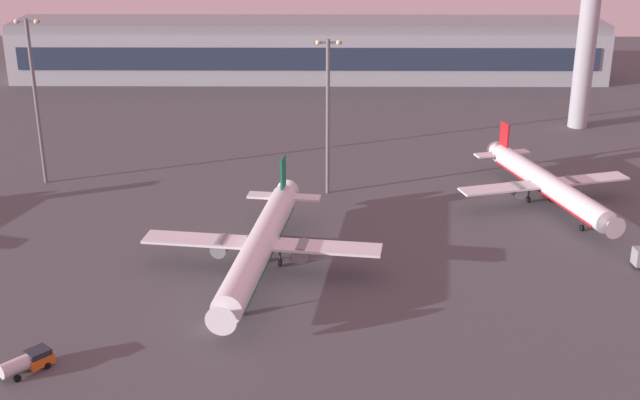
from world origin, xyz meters
name	(u,v)px	position (x,y,z in m)	size (l,w,h in m)	color
ground_plane	(214,328)	(0.00, 0.00, 0.00)	(416.00, 416.00, 0.00)	#4C4C51
terminal_building	(309,49)	(9.60, 143.20, 8.09)	(165.67, 22.40, 16.40)	#9EA3AD
control_tower	(590,8)	(73.12, 93.75, 27.24)	(8.00, 8.00, 47.75)	#A8A8B2
airplane_mid_apron	(260,244)	(4.99, 16.75, 4.46)	(35.86, 45.92, 11.79)	white
airplane_taxiway_distant	(547,184)	(53.67, 43.98, 4.01)	(31.86, 40.56, 10.60)	white
fuel_truck	(28,362)	(-20.81, -10.44, 1.37)	(5.83, 6.04, 2.35)	#D85919
apron_light_central	(328,108)	(14.92, 49.85, 16.12)	(4.80, 0.90, 28.48)	slate
apron_light_east	(35,93)	(-38.99, 55.05, 17.50)	(4.80, 0.90, 31.18)	slate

